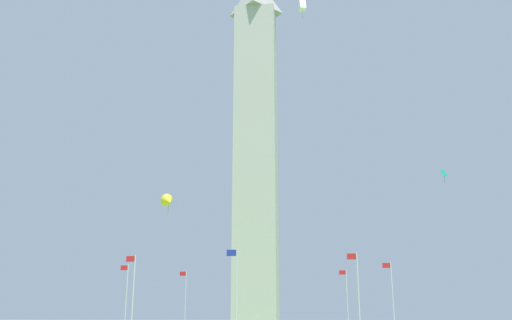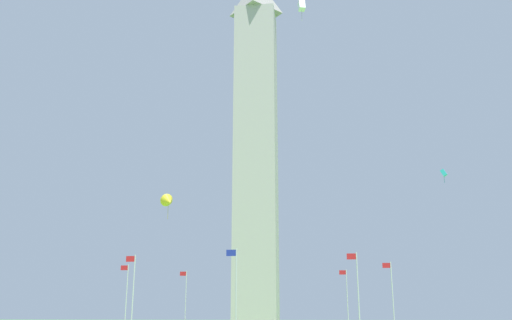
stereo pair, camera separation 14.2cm
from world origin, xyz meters
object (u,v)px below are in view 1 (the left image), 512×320
(flagpole_s, at_px, (392,294))
(kite_yellow_delta, at_px, (168,201))
(flagpole_nw, at_px, (185,297))
(flagpole_se, at_px, (358,291))
(flagpole_w, at_px, (268,298))
(kite_cyan_box, at_px, (444,173))
(kite_white_box, at_px, (302,6))
(obelisk_monument, at_px, (256,140))
(flagpole_n, at_px, (126,295))
(flagpole_ne, at_px, (133,292))
(flagpole_e, at_px, (236,289))
(flagpole_sw, at_px, (347,297))

(flagpole_s, distance_m, kite_yellow_delta, 30.54)
(flagpole_s, xyz_separation_m, flagpole_nw, (29.79, -12.34, 0.00))
(flagpole_se, relative_size, flagpole_w, 1.00)
(kite_cyan_box, height_order, kite_white_box, kite_white_box)
(obelisk_monument, relative_size, flagpole_se, 5.84)
(flagpole_n, height_order, flagpole_ne, same)
(obelisk_monument, height_order, flagpole_ne, obelisk_monument)
(kite_yellow_delta, bearing_deg, kite_white_box, 133.25)
(flagpole_ne, bearing_deg, flagpole_se, 180.00)
(flagpole_e, xyz_separation_m, kite_white_box, (-7.47, 10.10, 25.26))
(flagpole_e, relative_size, kite_yellow_delta, 2.81)
(flagpole_ne, xyz_separation_m, flagpole_se, (-24.68, 0.00, 0.00))
(flagpole_e, distance_m, flagpole_nw, 32.25)
(flagpole_se, height_order, kite_yellow_delta, kite_yellow_delta)
(flagpole_ne, xyz_separation_m, flagpole_nw, (-0.00, -24.68, 0.00))
(kite_yellow_delta, distance_m, kite_white_box, 28.76)
(flagpole_n, xyz_separation_m, kite_yellow_delta, (-7.92, 9.49, 10.71))
(flagpole_n, xyz_separation_m, kite_cyan_box, (-40.02, 11.32, 12.89))
(flagpole_s, height_order, flagpole_nw, same)
(flagpole_s, xyz_separation_m, flagpole_sw, (5.11, -12.34, 0.00))
(flagpole_ne, bearing_deg, kite_yellow_delta, -134.56)
(kite_cyan_box, bearing_deg, kite_white_box, 47.06)
(flagpole_e, distance_m, flagpole_se, 13.36)
(flagpole_w, bearing_deg, flagpole_se, 112.50)
(flagpole_ne, distance_m, flagpole_nw, 24.68)
(obelisk_monument, relative_size, flagpole_sw, 5.84)
(flagpole_e, bearing_deg, flagpole_nw, -67.50)
(flagpole_w, relative_size, flagpole_nw, 1.00)
(obelisk_monument, height_order, flagpole_s, obelisk_monument)
(flagpole_sw, xyz_separation_m, flagpole_nw, (24.68, -0.00, 0.00))
(flagpole_sw, distance_m, kite_yellow_delta, 32.70)
(flagpole_n, relative_size, flagpole_sw, 1.00)
(kite_yellow_delta, height_order, kite_white_box, kite_white_box)
(flagpole_s, bearing_deg, flagpole_nw, -22.50)
(kite_yellow_delta, bearing_deg, flagpole_se, 172.56)
(flagpole_se, bearing_deg, flagpole_nw, -45.00)
(flagpole_n, bearing_deg, flagpole_s, 180.00)
(kite_white_box, bearing_deg, flagpole_sw, -96.96)
(obelisk_monument, relative_size, kite_cyan_box, 32.14)
(kite_yellow_delta, xyz_separation_m, kite_white_box, (-17.00, 18.07, 14.55))
(flagpole_e, distance_m, kite_yellow_delta, 16.40)
(flagpole_n, bearing_deg, flagpole_sw, -157.50)
(flagpole_s, xyz_separation_m, kite_white_box, (9.98, 27.55, 25.26))
(flagpole_se, bearing_deg, kite_white_box, 72.25)
(flagpole_ne, relative_size, kite_cyan_box, 5.50)
(flagpole_n, height_order, flagpole_sw, same)
(flagpole_e, relative_size, flagpole_se, 1.00)
(flagpole_e, relative_size, kite_cyan_box, 5.50)
(flagpole_se, bearing_deg, flagpole_s, -112.50)
(flagpole_ne, height_order, flagpole_s, same)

